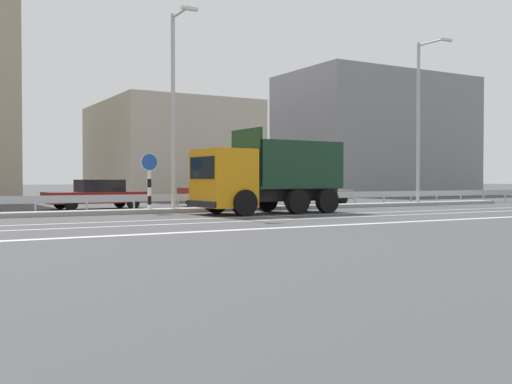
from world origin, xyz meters
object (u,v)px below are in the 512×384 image
Objects in this scene: median_road_sign at (149,181)px; parked_car_3 at (97,194)px; parked_car_4 at (220,192)px; dump_truck at (252,182)px; street_lamp_2 at (420,115)px; parked_car_5 at (316,192)px; street_lamp_1 at (174,102)px.

median_road_sign reaches higher than parked_car_3.
median_road_sign is at bearing -172.31° from parked_car_3.
dump_truck is at bearing 164.26° from parked_car_4.
street_lamp_2 reaches higher than parked_car_5.
parked_car_4 is (4.54, 4.72, -4.01)m from street_lamp_1.
median_road_sign is (-3.51, 2.65, 0.02)m from dump_truck.
parked_car_5 is at bearing 21.71° from street_lamp_1.
dump_truck is 8.61m from parked_car_3.
dump_truck is 2.55× the size of median_road_sign.
dump_truck is 12.83m from street_lamp_2.
street_lamp_2 is 11.82m from parked_car_4.
dump_truck is 0.76× the size of street_lamp_1.
street_lamp_2 is (12.06, 2.42, 3.64)m from dump_truck.
parked_car_4 is (2.14, 7.29, -0.57)m from dump_truck.
parked_car_4 is at bearing 153.87° from street_lamp_2.
street_lamp_2 is (15.57, -0.23, 3.62)m from median_road_sign.
dump_truck reaches higher than parked_car_5.
dump_truck is at bearing -37.00° from median_road_sign.
street_lamp_2 is at bearing -80.55° from dump_truck.
street_lamp_2 is at bearing -141.03° from parked_car_5.
street_lamp_1 is 7.67m from parked_car_4.
parked_car_3 reaches higher than parked_car_5.
street_lamp_1 is at bearing 136.72° from parked_car_4.
parked_car_3 is at bearing 163.46° from street_lamp_2.
dump_truck is at bearing 126.53° from parked_car_5.
parked_car_5 is (10.52, 4.19, -4.07)m from street_lamp_1.
dump_truck is 1.31× the size of parked_car_3.
street_lamp_1 is 1.73× the size of parked_car_3.
median_road_sign is 0.61× the size of parked_car_4.
parked_car_5 is at bearing 132.20° from street_lamp_2.
median_road_sign reaches higher than parked_car_4.
street_lamp_2 is 7.25m from parked_car_5.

